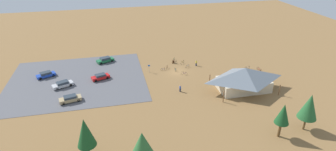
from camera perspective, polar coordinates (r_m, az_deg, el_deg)
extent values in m
plane|color=olive|center=(71.73, 1.99, 0.69)|extent=(160.00, 160.00, 0.00)
cube|color=#56565B|center=(71.42, -18.40, -0.85)|extent=(32.93, 28.02, 0.05)
cube|color=beige|center=(65.30, 15.45, -1.81)|extent=(11.37, 6.30, 2.61)
pyramid|color=slate|center=(64.09, 15.74, 0.35)|extent=(13.66, 8.59, 2.85)
cylinder|color=brown|center=(71.61, 18.70, 0.32)|extent=(0.20, 0.20, 2.61)
cylinder|color=brown|center=(65.95, 8.70, -0.80)|extent=(0.20, 0.20, 2.61)
cylinder|color=brown|center=(65.58, 22.24, -2.79)|extent=(0.20, 0.20, 2.61)
cylinder|color=brown|center=(59.35, 11.50, -4.36)|extent=(0.20, 0.20, 2.61)
cylinder|color=brown|center=(76.93, 1.13, 2.93)|extent=(0.60, 0.60, 0.90)
cylinder|color=#99999E|center=(71.37, -3.98, 1.48)|extent=(0.08, 0.08, 2.20)
cube|color=#1959B2|center=(71.04, -4.00, 2.06)|extent=(0.56, 0.04, 0.40)
cylinder|color=brown|center=(52.45, 22.26, -10.41)|extent=(0.47, 0.47, 2.90)
cone|color=#194C23|center=(50.63, 22.91, -7.37)|extent=(2.49, 2.49, 3.75)
cone|color=#2D6633|center=(40.35, -5.39, -14.10)|extent=(3.55, 3.55, 4.13)
cylinder|color=brown|center=(46.41, -16.27, -14.96)|extent=(0.45, 0.45, 2.62)
cone|color=#194C23|center=(44.08, -16.89, -11.28)|extent=(2.95, 2.95, 4.87)
cylinder|color=brown|center=(56.18, 26.62, -8.92)|extent=(0.36, 0.36, 2.60)
cone|color=#235B2D|center=(54.32, 27.40, -5.74)|extent=(3.32, 3.32, 4.71)
torus|color=black|center=(74.09, 3.81, 1.81)|extent=(0.55, 0.43, 0.66)
torus|color=black|center=(74.86, 4.29, 2.06)|extent=(0.55, 0.43, 0.66)
cylinder|color=#B7B7BC|center=(74.43, 4.05, 2.01)|extent=(0.79, 0.61, 0.04)
cylinder|color=#B7B7BC|center=(74.27, 3.97, 2.01)|extent=(0.04, 0.04, 0.35)
cube|color=black|center=(74.19, 3.97, 2.13)|extent=(0.21, 0.18, 0.05)
cylinder|color=#B7B7BC|center=(74.69, 4.24, 2.20)|extent=(0.04, 0.04, 0.46)
cylinder|color=black|center=(74.60, 4.25, 2.36)|extent=(0.32, 0.40, 0.03)
torus|color=black|center=(79.08, 1.35, 3.52)|extent=(0.35, 0.61, 0.67)
torus|color=black|center=(78.19, 1.18, 3.24)|extent=(0.35, 0.61, 0.67)
cylinder|color=#1E7F38|center=(78.59, 1.26, 3.46)|extent=(0.46, 0.83, 0.04)
cylinder|color=#1E7F38|center=(78.72, 1.30, 3.56)|extent=(0.04, 0.04, 0.38)
cube|color=black|center=(78.65, 1.30, 3.68)|extent=(0.16, 0.21, 0.05)
cylinder|color=#1E7F38|center=(78.20, 1.20, 3.41)|extent=(0.04, 0.04, 0.41)
cylinder|color=black|center=(78.12, 1.20, 3.55)|extent=(0.44, 0.25, 0.03)
torus|color=black|center=(76.21, 2.80, 2.59)|extent=(0.54, 0.52, 0.71)
torus|color=black|center=(77.07, 3.22, 2.86)|extent=(0.54, 0.52, 0.71)
cylinder|color=yellow|center=(76.59, 3.01, 2.81)|extent=(0.74, 0.72, 0.04)
cylinder|color=yellow|center=(76.40, 2.94, 2.82)|extent=(0.04, 0.04, 0.43)
cube|color=black|center=(76.32, 2.94, 2.97)|extent=(0.20, 0.20, 0.05)
cylinder|color=yellow|center=(76.88, 3.18, 3.01)|extent=(0.04, 0.04, 0.52)
cylinder|color=black|center=(76.78, 3.19, 3.19)|extent=(0.36, 0.37, 0.03)
torus|color=black|center=(74.31, -0.16, 1.95)|extent=(0.25, 0.65, 0.67)
torus|color=black|center=(73.39, -0.23, 1.62)|extent=(0.25, 0.65, 0.67)
cylinder|color=orange|center=(73.80, -0.19, 1.86)|extent=(0.33, 0.90, 0.04)
cylinder|color=orange|center=(73.92, -0.18, 2.00)|extent=(0.04, 0.04, 0.43)
cube|color=black|center=(73.83, -0.18, 2.15)|extent=(0.14, 0.21, 0.05)
cylinder|color=orange|center=(73.39, -0.22, 1.80)|extent=(0.04, 0.04, 0.42)
cylinder|color=black|center=(73.30, -0.22, 1.95)|extent=(0.47, 0.18, 0.03)
torus|color=black|center=(72.71, 1.47, 1.37)|extent=(0.04, 0.68, 0.68)
torus|color=black|center=(71.78, 1.67, 1.02)|extent=(0.04, 0.68, 0.68)
cylinder|color=#197A7F|center=(72.20, 1.57, 1.27)|extent=(0.04, 0.98, 0.04)
cylinder|color=#197A7F|center=(72.33, 1.53, 1.40)|extent=(0.04, 0.04, 0.40)
cube|color=black|center=(72.24, 1.54, 1.55)|extent=(0.08, 0.20, 0.05)
cylinder|color=#197A7F|center=(71.78, 1.66, 1.21)|extent=(0.04, 0.04, 0.43)
cylinder|color=black|center=(71.69, 1.66, 1.36)|extent=(0.48, 0.03, 0.03)
torus|color=black|center=(76.58, 1.02, 2.74)|extent=(0.67, 0.27, 0.70)
torus|color=black|center=(76.51, 1.74, 2.70)|extent=(0.67, 0.27, 0.70)
cylinder|color=black|center=(76.50, 1.38, 2.80)|extent=(0.84, 0.32, 0.04)
cylinder|color=black|center=(76.48, 1.25, 2.86)|extent=(0.04, 0.04, 0.39)
cube|color=black|center=(76.40, 1.25, 2.99)|extent=(0.22, 0.14, 0.05)
cylinder|color=black|center=(76.43, 1.67, 2.86)|extent=(0.04, 0.04, 0.44)
cylinder|color=black|center=(76.34, 1.67, 3.01)|extent=(0.19, 0.46, 0.03)
torus|color=black|center=(72.75, -0.56, 1.38)|extent=(0.65, 0.11, 0.65)
torus|color=black|center=(72.47, -1.31, 1.27)|extent=(0.65, 0.11, 0.65)
cylinder|color=#2347B7|center=(72.56, -0.93, 1.40)|extent=(0.92, 0.13, 0.04)
cylinder|color=#2347B7|center=(72.58, -0.80, 1.48)|extent=(0.04, 0.04, 0.37)
cube|color=black|center=(72.50, -0.80, 1.61)|extent=(0.21, 0.10, 0.05)
cylinder|color=#2347B7|center=(72.41, -1.23, 1.43)|extent=(0.04, 0.04, 0.42)
cylinder|color=black|center=(72.32, -1.24, 1.58)|extent=(0.08, 0.48, 0.03)
torus|color=black|center=(70.47, 2.98, 0.51)|extent=(0.63, 0.48, 0.75)
torus|color=black|center=(70.15, 3.78, 0.36)|extent=(0.63, 0.48, 0.75)
cylinder|color=#722D9E|center=(70.26, 3.38, 0.53)|extent=(0.79, 0.60, 0.04)
cylinder|color=#722D9E|center=(70.27, 3.24, 0.63)|extent=(0.04, 0.04, 0.44)
cube|color=black|center=(70.18, 3.24, 0.79)|extent=(0.21, 0.18, 0.05)
cylinder|color=#722D9E|center=(70.07, 3.70, 0.57)|extent=(0.04, 0.04, 0.52)
cylinder|color=black|center=(69.96, 3.71, 0.76)|extent=(0.31, 0.40, 0.03)
torus|color=black|center=(76.65, 16.51, 1.61)|extent=(0.69, 0.21, 0.71)
torus|color=black|center=(75.97, 15.92, 1.46)|extent=(0.69, 0.21, 0.71)
cylinder|color=silver|center=(76.26, 16.22, 1.61)|extent=(0.95, 0.27, 0.04)
cylinder|color=silver|center=(76.35, 16.34, 1.70)|extent=(0.04, 0.04, 0.42)
cube|color=black|center=(76.26, 16.36, 1.85)|extent=(0.21, 0.13, 0.05)
cylinder|color=silver|center=(75.95, 16.00, 1.63)|extent=(0.04, 0.04, 0.45)
cylinder|color=black|center=(75.86, 16.02, 1.78)|extent=(0.15, 0.47, 0.03)
torus|color=black|center=(76.94, 18.18, 1.46)|extent=(0.07, 0.71, 0.71)
torus|color=black|center=(76.07, 18.54, 1.11)|extent=(0.07, 0.71, 0.71)
cylinder|color=red|center=(76.46, 18.37, 1.37)|extent=(0.08, 1.01, 0.04)
cylinder|color=red|center=(76.58, 18.31, 1.48)|extent=(0.04, 0.04, 0.38)
cube|color=black|center=(76.51, 18.33, 1.60)|extent=(0.09, 0.20, 0.05)
cylinder|color=red|center=(76.07, 18.53, 1.30)|extent=(0.04, 0.04, 0.44)
cylinder|color=black|center=(75.98, 18.55, 1.45)|extent=(0.48, 0.05, 0.03)
cube|color=red|center=(69.76, -13.90, -0.35)|extent=(4.67, 3.04, 0.70)
cube|color=#2D3842|center=(69.51, -13.96, 0.08)|extent=(2.79, 2.23, 0.46)
cylinder|color=black|center=(68.86, -14.83, -1.07)|extent=(0.68, 0.42, 0.64)
cylinder|color=black|center=(70.17, -15.22, -0.58)|extent=(0.68, 0.42, 0.64)
cylinder|color=black|center=(69.61, -12.54, -0.48)|extent=(0.68, 0.42, 0.64)
cylinder|color=black|center=(70.90, -12.96, -0.01)|extent=(0.68, 0.42, 0.64)
cube|color=tan|center=(62.24, -19.71, -4.68)|extent=(4.82, 2.73, 0.70)
cube|color=#2D3842|center=(61.95, -19.79, -4.21)|extent=(2.82, 2.09, 0.49)
cylinder|color=black|center=(61.64, -20.99, -5.51)|extent=(0.67, 0.36, 0.64)
cylinder|color=black|center=(63.00, -21.15, -4.81)|extent=(0.67, 0.36, 0.64)
cylinder|color=black|center=(61.77, -18.17, -4.94)|extent=(0.67, 0.36, 0.64)
cylinder|color=black|center=(63.12, -18.40, -4.26)|extent=(0.67, 0.36, 0.64)
cube|color=#1E6B3D|center=(79.31, -12.96, 3.10)|extent=(5.06, 3.48, 0.69)
cube|color=#2D3842|center=(79.07, -13.01, 3.52)|extent=(3.06, 2.49, 0.56)
cylinder|color=black|center=(78.19, -13.78, 2.47)|extent=(0.68, 0.44, 0.64)
cylinder|color=black|center=(79.60, -14.23, 2.86)|extent=(0.68, 0.44, 0.64)
cylinder|color=black|center=(79.25, -11.65, 3.03)|extent=(0.68, 0.44, 0.64)
cylinder|color=black|center=(80.64, -12.13, 3.40)|extent=(0.68, 0.44, 0.64)
cube|color=#1E42B2|center=(75.42, -24.12, 0.07)|extent=(4.83, 3.40, 0.62)
cube|color=#2D3842|center=(75.18, -24.20, 0.47)|extent=(2.93, 2.43, 0.55)
cylinder|color=black|center=(74.59, -25.07, -0.60)|extent=(0.67, 0.46, 0.64)
cylinder|color=black|center=(75.99, -25.33, -0.17)|extent=(0.67, 0.46, 0.64)
cylinder|color=black|center=(75.06, -22.83, 0.02)|extent=(0.67, 0.46, 0.64)
cylinder|color=black|center=(76.44, -23.14, 0.44)|extent=(0.67, 0.46, 0.64)
cube|color=#BCBCC1|center=(68.88, -21.10, -1.83)|extent=(5.02, 3.51, 0.64)
cube|color=#2D3842|center=(68.62, -21.18, -1.40)|extent=(3.04, 2.49, 0.53)
cylinder|color=black|center=(68.00, -22.15, -2.61)|extent=(0.67, 0.45, 0.64)
cylinder|color=black|center=(69.39, -22.50, -2.09)|extent=(0.67, 0.45, 0.64)
cylinder|color=black|center=(68.61, -19.63, -1.89)|extent=(0.67, 0.45, 0.64)
cylinder|color=black|center=(69.99, -20.03, -1.38)|extent=(0.67, 0.45, 0.64)
cube|color=#2D3347|center=(62.55, 2.56, -3.05)|extent=(0.40, 0.38, 0.81)
cylinder|color=blue|center=(62.21, 2.57, -2.49)|extent=(0.36, 0.36, 0.57)
sphere|color=tan|center=(62.02, 2.58, -2.17)|extent=(0.24, 0.24, 0.24)
cube|color=#2D3347|center=(75.65, 5.90, 2.33)|extent=(0.40, 0.37, 0.82)
cylinder|color=yellow|center=(75.36, 5.92, 2.84)|extent=(0.36, 0.36, 0.65)
sphere|color=tan|center=(75.18, 5.94, 3.15)|extent=(0.24, 0.24, 0.24)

